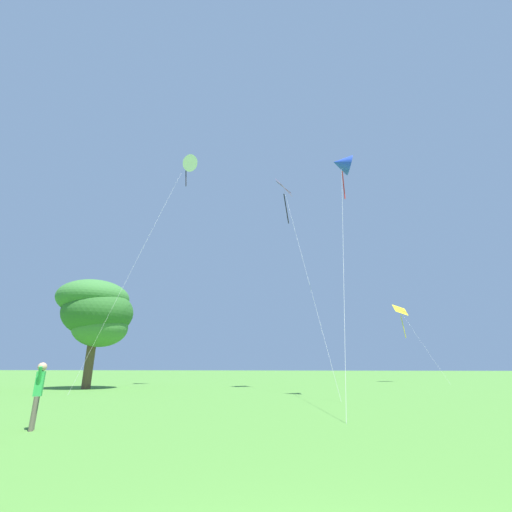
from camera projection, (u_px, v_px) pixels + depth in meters
The scene contains 6 objects.
kite_blue_delta at pixel (342, 164), 23.54m from camera, with size 2.34×9.69×15.58m.
kite_pink_low at pixel (285, 197), 31.93m from camera, with size 4.08×10.45×18.50m.
kite_yellow_diamond at pixel (402, 316), 43.42m from camera, with size 3.51×6.54×9.29m.
kite_white_distant at pixel (186, 162), 38.20m from camera, with size 4.13×11.52×24.32m.
person_foreground_watcher at pixel (38, 389), 9.99m from camera, with size 0.37×0.55×1.81m.
tree_left_oak at pixel (97, 311), 30.09m from camera, with size 6.42×5.93×8.97m.
Camera 1 is at (-0.30, -2.10, 1.68)m, focal length 24.52 mm.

